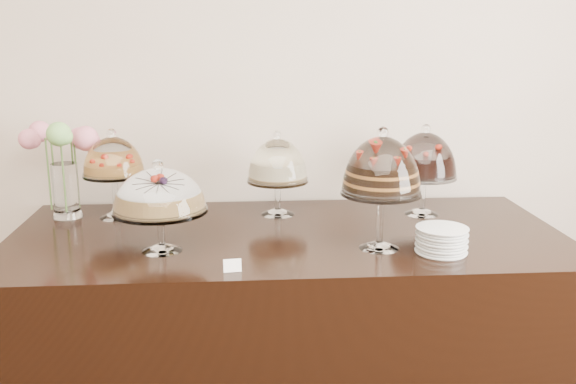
{
  "coord_description": "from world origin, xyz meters",
  "views": [
    {
      "loc": [
        0.09,
        0.01,
        1.68
      ],
      "look_at": [
        0.26,
        2.4,
        1.08
      ],
      "focal_mm": 40.0,
      "sensor_mm": 36.0,
      "label": 1
    }
  ],
  "objects": [
    {
      "name": "plate_stack",
      "position": [
        0.81,
        2.17,
        0.95
      ],
      "size": [
        0.18,
        0.18,
        0.09
      ],
      "color": "silver",
      "rests_on": "display_counter"
    },
    {
      "name": "wall_back",
      "position": [
        0.0,
        3.0,
        1.5
      ],
      "size": [
        5.0,
        0.04,
        3.0
      ],
      "primitive_type": "cube",
      "color": "#C2B09C",
      "rests_on": "ground"
    },
    {
      "name": "price_card_left",
      "position": [
        0.05,
        2.03,
        0.92
      ],
      "size": [
        0.06,
        0.02,
        0.04
      ],
      "primitive_type": "cube",
      "rotation": [
        -0.21,
        0.0,
        0.11
      ],
      "color": "white",
      "rests_on": "display_counter"
    },
    {
      "name": "cake_stand_sugar_sponge",
      "position": [
        -0.21,
        2.27,
        1.11
      ],
      "size": [
        0.34,
        0.34,
        0.34
      ],
      "color": "white",
      "rests_on": "display_counter"
    },
    {
      "name": "cake_stand_fruit_tart",
      "position": [
        -0.46,
        2.72,
        1.15
      ],
      "size": [
        0.26,
        0.26,
        0.39
      ],
      "color": "white",
      "rests_on": "display_counter"
    },
    {
      "name": "cake_stand_choco_layer",
      "position": [
        0.59,
        2.24,
        1.19
      ],
      "size": [
        0.3,
        0.3,
        0.45
      ],
      "color": "white",
      "rests_on": "display_counter"
    },
    {
      "name": "display_counter",
      "position": [
        0.26,
        2.45,
        0.45
      ],
      "size": [
        2.2,
        1.0,
        0.9
      ],
      "primitive_type": "cube",
      "color": "black",
      "rests_on": "ground"
    },
    {
      "name": "cake_stand_cheesecake",
      "position": [
        0.24,
        2.72,
        1.12
      ],
      "size": [
        0.27,
        0.27,
        0.37
      ],
      "color": "white",
      "rests_on": "display_counter"
    },
    {
      "name": "flower_vase",
      "position": [
        -0.67,
        2.75,
        1.16
      ],
      "size": [
        0.31,
        0.36,
        0.43
      ],
      "color": "white",
      "rests_on": "display_counter"
    },
    {
      "name": "cake_stand_dark_choco",
      "position": [
        0.88,
        2.68,
        1.15
      ],
      "size": [
        0.29,
        0.29,
        0.4
      ],
      "color": "white",
      "rests_on": "display_counter"
    }
  ]
}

